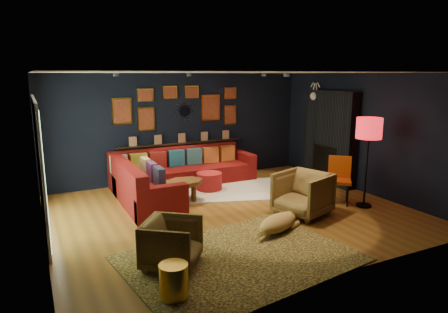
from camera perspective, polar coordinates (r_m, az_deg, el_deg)
name	(u,v)px	position (r m, az deg, el deg)	size (l,w,h in m)	color
floor	(232,212)	(7.66, 1.14, -7.93)	(6.50, 6.50, 0.00)	#905921
room_walls	(232,129)	(7.29, 1.19, 3.96)	(6.50, 6.50, 6.50)	black
sectional	(170,178)	(8.94, -7.73, -3.01)	(3.41, 2.69, 0.86)	maroon
ledge	(182,143)	(9.82, -6.06, 1.92)	(3.20, 0.12, 0.04)	black
gallery_wall	(180,107)	(9.74, -6.32, 7.10)	(3.15, 0.04, 1.02)	gold
sunburst_mirror	(184,111)	(9.79, -5.69, 6.51)	(0.47, 0.16, 0.47)	silver
fireplace	(330,140)	(9.85, 14.87, 2.23)	(0.31, 1.60, 2.20)	black
deer_head	(320,96)	(10.15, 13.51, 8.42)	(0.50, 0.28, 0.45)	white
sliding_door	(40,166)	(7.16, -24.76, -1.27)	(0.06, 2.80, 2.20)	white
ceiling_spots	(214,75)	(7.94, -1.50, 11.59)	(3.30, 2.50, 0.06)	black
shag_rug	(229,190)	(9.02, 0.76, -4.78)	(2.37, 1.72, 0.03)	silver
leopard_rug	(240,258)	(5.85, 2.33, -14.32)	(3.15, 2.25, 0.02)	#BC9746
coffee_table	(184,185)	(8.18, -5.79, -4.01)	(0.94, 0.76, 0.42)	brown
pouf	(209,181)	(8.97, -2.14, -3.52)	(0.58, 0.58, 0.38)	#A61B1E
armchair_left	(172,241)	(5.54, -7.46, -11.85)	(0.71, 0.67, 0.73)	#BC8B42
armchair_right	(303,192)	(7.52, 11.19, -4.97)	(0.87, 0.81, 0.89)	#BC8B42
gold_stool	(174,281)	(4.88, -7.19, -17.29)	(0.34, 0.34, 0.43)	gold
orange_chair	(339,176)	(8.39, 16.16, -2.65)	(0.63, 0.63, 0.95)	black
floor_lamp	(369,132)	(8.12, 20.00, 3.32)	(0.48, 0.48, 1.76)	black
dog	(278,220)	(6.72, 7.66, -8.98)	(1.22, 0.60, 0.39)	tan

